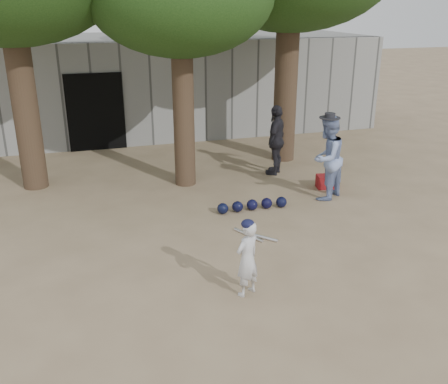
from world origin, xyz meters
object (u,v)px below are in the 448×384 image
object	(u,v)px
spectator_dark	(276,140)
red_bag	(326,182)
boy_player	(247,259)
spectator_blue	(327,158)

from	to	relation	value
spectator_dark	red_bag	bearing A→B (deg)	67.98
boy_player	spectator_dark	xyz separation A→B (m)	(2.50, 5.06, 0.28)
boy_player	red_bag	size ratio (longest dim) A/B	2.77
boy_player	spectator_dark	size ratio (longest dim) A/B	0.67
spectator_dark	red_bag	xyz separation A→B (m)	(0.74, -1.31, -0.72)
boy_player	spectator_dark	bearing A→B (deg)	-144.78
boy_player	spectator_blue	xyz separation A→B (m)	(2.90, 3.18, 0.33)
spectator_dark	red_bag	size ratio (longest dim) A/B	4.12
spectator_blue	red_bag	xyz separation A→B (m)	(0.34, 0.57, -0.76)
spectator_blue	spectator_dark	size ratio (longest dim) A/B	1.05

